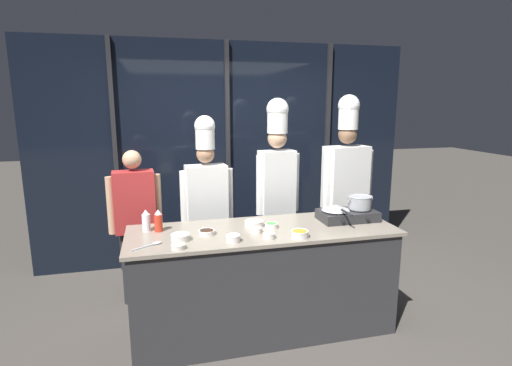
{
  "coord_description": "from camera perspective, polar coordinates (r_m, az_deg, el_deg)",
  "views": [
    {
      "loc": [
        -0.85,
        -3.14,
        1.99
      ],
      "look_at": [
        0.0,
        0.25,
        1.28
      ],
      "focal_mm": 28.0,
      "sensor_mm": 36.0,
      "label": 1
    }
  ],
  "objects": [
    {
      "name": "person_guest",
      "position": [
        4.06,
        -16.88,
        -4.02
      ],
      "size": [
        0.51,
        0.23,
        1.54
      ],
      "rotation": [
        0.0,
        0.0,
        3.22
      ],
      "color": "#232326",
      "rests_on": "ground_plane"
    },
    {
      "name": "chef_head",
      "position": [
        4.08,
        -7.09,
        -1.53
      ],
      "size": [
        0.54,
        0.25,
        1.86
      ],
      "rotation": [
        0.0,
        0.0,
        3.22
      ],
      "color": "#4C4C51",
      "rests_on": "ground_plane"
    },
    {
      "name": "stock_pot",
      "position": [
        3.77,
        14.62,
        -2.65
      ],
      "size": [
        0.23,
        0.21,
        0.12
      ],
      "color": "#93969B",
      "rests_on": "portable_stove"
    },
    {
      "name": "prep_bowl_shrimp",
      "position": [
        3.02,
        -11.03,
        -8.84
      ],
      "size": [
        0.11,
        0.11,
        0.04
      ],
      "color": "silver",
      "rests_on": "demo_counter"
    },
    {
      "name": "prep_bowl_bean_sprouts",
      "position": [
        3.18,
        1.86,
        -7.47
      ],
      "size": [
        0.1,
        0.1,
        0.04
      ],
      "color": "silver",
      "rests_on": "demo_counter"
    },
    {
      "name": "chef_sous",
      "position": [
        4.16,
        3.01,
        1.08
      ],
      "size": [
        0.48,
        0.24,
        2.03
      ],
      "rotation": [
        0.0,
        0.0,
        3.29
      ],
      "color": "#2D3856",
      "rests_on": "ground_plane"
    },
    {
      "name": "squeeze_bottle_clear",
      "position": [
        3.46,
        -15.43,
        -5.25
      ],
      "size": [
        0.07,
        0.07,
        0.19
      ],
      "color": "white",
      "rests_on": "demo_counter"
    },
    {
      "name": "window_wall_back",
      "position": [
        4.96,
        -4.1,
        4.07
      ],
      "size": [
        4.61,
        0.09,
        2.7
      ],
      "color": "black",
      "rests_on": "ground_plane"
    },
    {
      "name": "squeeze_bottle_chili",
      "position": [
        3.43,
        -13.77,
        -5.3
      ],
      "size": [
        0.07,
        0.07,
        0.19
      ],
      "color": "red",
      "rests_on": "demo_counter"
    },
    {
      "name": "prep_bowl_carrots",
      "position": [
        3.22,
        6.27,
        -7.17
      ],
      "size": [
        0.14,
        0.14,
        0.06
      ],
      "color": "silver",
      "rests_on": "demo_counter"
    },
    {
      "name": "prep_bowl_onion",
      "position": [
        3.11,
        -3.3,
        -7.82
      ],
      "size": [
        0.11,
        0.11,
        0.06
      ],
      "color": "silver",
      "rests_on": "demo_counter"
    },
    {
      "name": "prep_bowl_noodles",
      "position": [
        3.31,
        0.04,
        -6.71
      ],
      "size": [
        0.09,
        0.09,
        0.04
      ],
      "color": "silver",
      "rests_on": "demo_counter"
    },
    {
      "name": "ground_plane",
      "position": [
        3.81,
        0.97,
        -19.97
      ],
      "size": [
        24.0,
        24.0,
        0.0
      ],
      "primitive_type": "plane",
      "color": "#47423D"
    },
    {
      "name": "demo_counter",
      "position": [
        3.59,
        1.0,
        -13.62
      ],
      "size": [
        2.27,
        0.77,
        0.93
      ],
      "color": "#2D2D30",
      "rests_on": "ground_plane"
    },
    {
      "name": "prep_bowl_garlic",
      "position": [
        3.19,
        -10.75,
        -7.54
      ],
      "size": [
        0.15,
        0.15,
        0.05
      ],
      "color": "silver",
      "rests_on": "demo_counter"
    },
    {
      "name": "portable_stove",
      "position": [
        3.75,
        12.93,
        -4.47
      ],
      "size": [
        0.52,
        0.32,
        0.1
      ],
      "color": "#28282B",
      "rests_on": "demo_counter"
    },
    {
      "name": "frying_pan",
      "position": [
        3.67,
        11.35,
        -3.5
      ],
      "size": [
        0.25,
        0.44,
        0.05
      ],
      "color": "#ADAFB5",
      "rests_on": "portable_stove"
    },
    {
      "name": "chef_line",
      "position": [
        4.46,
        12.71,
        0.84
      ],
      "size": [
        0.62,
        0.31,
        2.07
      ],
      "rotation": [
        0.0,
        0.0,
        3.29
      ],
      "color": "#4C4C51",
      "rests_on": "ground_plane"
    },
    {
      "name": "serving_spoon_slotted",
      "position": [
        3.14,
        -14.51,
        -8.45
      ],
      "size": [
        0.23,
        0.17,
        0.02
      ],
      "color": "#B2B5BA",
      "rests_on": "demo_counter"
    },
    {
      "name": "prep_bowl_ginger",
      "position": [
        3.48,
        -0.29,
        -5.72
      ],
      "size": [
        0.17,
        0.17,
        0.05
      ],
      "color": "silver",
      "rests_on": "demo_counter"
    },
    {
      "name": "prep_bowl_scallions",
      "position": [
        3.44,
        2.22,
        -6.02
      ],
      "size": [
        0.12,
        0.12,
        0.04
      ],
      "color": "silver",
      "rests_on": "demo_counter"
    },
    {
      "name": "prep_bowl_soy_glaze",
      "position": [
        3.3,
        -7.06,
        -6.94
      ],
      "size": [
        0.14,
        0.14,
        0.04
      ],
      "color": "silver",
      "rests_on": "demo_counter"
    }
  ]
}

